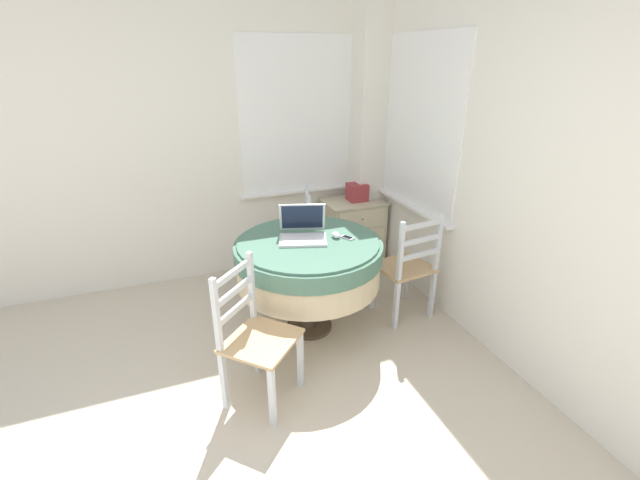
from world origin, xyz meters
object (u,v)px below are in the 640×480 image
object	(u,v)px
computer_mouse	(336,235)
dining_chair_camera_near	(255,337)
cell_phone	(347,238)
dining_chair_near_right_window	(407,268)
dining_chair_near_back_window	(295,239)
laptop	(303,232)
corner_cabinet	(353,231)
storage_box	(357,192)
round_dining_table	(309,260)

from	to	relation	value
computer_mouse	dining_chair_camera_near	bearing A→B (deg)	-143.92
cell_phone	dining_chair_near_right_window	size ratio (longest dim) A/B	0.12
computer_mouse	dining_chair_near_right_window	xyz separation A→B (m)	(0.59, -0.09, -0.34)
cell_phone	dining_chair_near_back_window	xyz separation A→B (m)	(-0.14, 0.85, -0.33)
laptop	corner_cabinet	bearing A→B (deg)	47.19
dining_chair_near_right_window	corner_cabinet	size ratio (longest dim) A/B	1.36
dining_chair_camera_near	storage_box	world-z (taller)	dining_chair_camera_near
computer_mouse	dining_chair_camera_near	distance (m)	1.01
computer_mouse	storage_box	distance (m)	1.20
dining_chair_near_back_window	dining_chair_near_right_window	world-z (taller)	same
round_dining_table	dining_chair_near_right_window	distance (m)	0.83
dining_chair_near_right_window	dining_chair_camera_near	world-z (taller)	same
laptop	dining_chair_near_back_window	size ratio (longest dim) A/B	0.46
round_dining_table	dining_chair_near_right_window	size ratio (longest dim) A/B	1.21
laptop	computer_mouse	world-z (taller)	laptop
round_dining_table	corner_cabinet	xyz separation A→B (m)	(0.83, 0.98, -0.27)
storage_box	cell_phone	bearing A→B (deg)	-119.00
dining_chair_near_back_window	corner_cabinet	xyz separation A→B (m)	(0.69, 0.20, -0.11)
laptop	dining_chair_near_back_window	bearing A→B (deg)	77.16
cell_phone	dining_chair_camera_near	bearing A→B (deg)	-148.50
round_dining_table	laptop	distance (m)	0.22
round_dining_table	dining_chair_near_back_window	size ratio (longest dim) A/B	1.21
laptop	storage_box	world-z (taller)	laptop
dining_chair_near_right_window	computer_mouse	bearing A→B (deg)	171.56
cell_phone	dining_chair_near_right_window	bearing A→B (deg)	-5.03
round_dining_table	storage_box	distance (m)	1.32
computer_mouse	dining_chair_near_back_window	bearing A→B (deg)	94.94
storage_box	round_dining_table	bearing A→B (deg)	-131.39
corner_cabinet	dining_chair_camera_near	bearing A→B (deg)	-131.58
computer_mouse	storage_box	bearing A→B (deg)	56.89
laptop	dining_chair_camera_near	size ratio (longest dim) A/B	0.46
dining_chair_near_back_window	storage_box	bearing A→B (deg)	15.54
storage_box	laptop	bearing A→B (deg)	-133.89
dining_chair_camera_near	storage_box	xyz separation A→B (m)	(1.42, 1.57, 0.31)
cell_phone	dining_chair_near_back_window	bearing A→B (deg)	99.69
round_dining_table	dining_chair_near_back_window	bearing A→B (deg)	79.73
dining_chair_near_right_window	dining_chair_near_back_window	bearing A→B (deg)	126.56
dining_chair_near_right_window	dining_chair_camera_near	size ratio (longest dim) A/B	1.00
dining_chair_near_back_window	dining_chair_camera_near	distance (m)	1.53
laptop	computer_mouse	bearing A→B (deg)	-18.91
laptop	storage_box	size ratio (longest dim) A/B	2.31
storage_box	dining_chair_near_back_window	bearing A→B (deg)	-164.46
dining_chair_camera_near	dining_chair_near_right_window	bearing A→B (deg)	19.06
cell_phone	dining_chair_near_right_window	distance (m)	0.61
dining_chair_near_right_window	dining_chair_camera_near	xyz separation A→B (m)	(-1.36, -0.47, 0.00)
computer_mouse	corner_cabinet	distance (m)	1.27
cell_phone	corner_cabinet	bearing A→B (deg)	62.45
round_dining_table	dining_chair_camera_near	bearing A→B (deg)	-133.68
dining_chair_near_back_window	corner_cabinet	bearing A→B (deg)	16.09
round_dining_table	storage_box	bearing A→B (deg)	48.61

